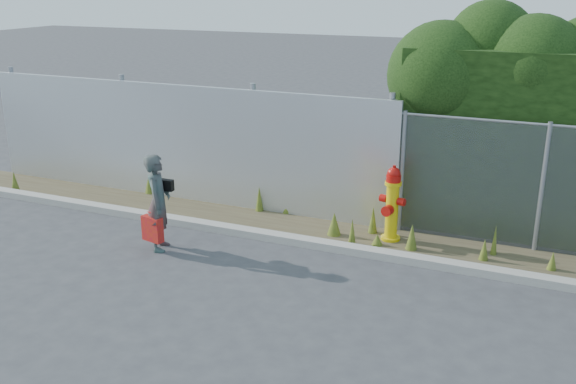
% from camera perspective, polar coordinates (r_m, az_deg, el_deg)
% --- Properties ---
extents(ground, '(80.00, 80.00, 0.00)m').
position_cam_1_polar(ground, '(8.70, -1.81, -9.21)').
color(ground, '#3B3B3E').
rests_on(ground, ground).
extents(curb, '(16.00, 0.22, 0.12)m').
position_cam_1_polar(curb, '(10.18, 2.44, -4.58)').
color(curb, '#A49F94').
rests_on(curb, ground).
extents(weed_strip, '(16.00, 1.32, 0.53)m').
position_cam_1_polar(weed_strip, '(10.52, 8.30, -3.71)').
color(weed_strip, '#4C402B').
rests_on(weed_strip, ground).
extents(corrugated_fence, '(8.50, 0.21, 2.30)m').
position_cam_1_polar(corrugated_fence, '(12.28, -9.79, 4.34)').
color(corrugated_fence, silver).
rests_on(corrugated_fence, ground).
extents(fire_hydrant, '(0.43, 0.38, 1.27)m').
position_cam_1_polar(fire_hydrant, '(10.35, 9.23, -1.13)').
color(fire_hydrant, '#DEBE0B').
rests_on(fire_hydrant, ground).
extents(woman, '(0.54, 0.65, 1.53)m').
position_cam_1_polar(woman, '(10.07, -11.45, -0.92)').
color(woman, '#106B63').
rests_on(woman, ground).
extents(red_tote_bag, '(0.36, 0.13, 0.47)m').
position_cam_1_polar(red_tote_bag, '(10.11, -11.96, -3.22)').
color(red_tote_bag, red).
extents(black_shoulder_bag, '(0.23, 0.10, 0.17)m').
position_cam_1_polar(black_shoulder_bag, '(10.07, -10.77, 0.62)').
color(black_shoulder_bag, black).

